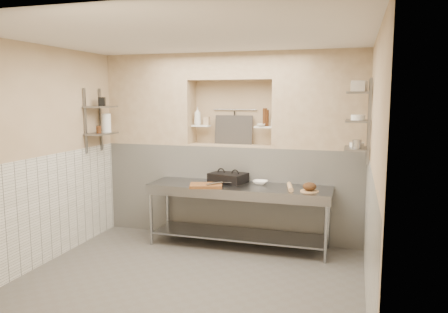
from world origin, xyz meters
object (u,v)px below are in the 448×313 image
at_px(rolling_pin, 290,187).
at_px(cutting_board, 206,186).
at_px(bread_loaf, 310,186).
at_px(jug_left, 106,123).
at_px(panini_press, 228,178).
at_px(bottle_soap, 198,116).
at_px(prep_table, 238,203).
at_px(bowl_alcove, 261,125).
at_px(mixing_bowl, 260,182).

bearing_deg(rolling_pin, cutting_board, -171.11).
relative_size(bread_loaf, jug_left, 0.65).
xyz_separation_m(cutting_board, jug_left, (-1.69, 0.22, 0.83)).
xyz_separation_m(panini_press, jug_left, (-1.89, -0.19, 0.78)).
height_order(rolling_pin, bottle_soap, bottle_soap).
bearing_deg(bread_loaf, jug_left, 178.01).
bearing_deg(cutting_board, prep_table, 27.31).
bearing_deg(jug_left, bowl_alcove, 12.31).
bearing_deg(bottle_soap, cutting_board, -62.34).
height_order(cutting_board, bowl_alcove, bowl_alcove).
relative_size(mixing_bowl, bowl_alcove, 1.69).
xyz_separation_m(panini_press, bowl_alcove, (0.42, 0.32, 0.76)).
distance_m(prep_table, rolling_pin, 0.79).
bearing_deg(rolling_pin, jug_left, 179.16).
xyz_separation_m(bread_loaf, bowl_alcove, (-0.79, 0.61, 0.76)).
bearing_deg(bowl_alcove, panini_press, -142.84).
height_order(mixing_bowl, bowl_alcove, bowl_alcove).
height_order(prep_table, bowl_alcove, bowl_alcove).
relative_size(prep_table, rolling_pin, 6.11).
bearing_deg(cutting_board, bowl_alcove, 49.41).
bearing_deg(panini_press, bread_loaf, 0.76).
height_order(bowl_alcove, jug_left, jug_left).
bearing_deg(mixing_bowl, rolling_pin, -26.22).
bearing_deg(jug_left, rolling_pin, -0.84).
relative_size(mixing_bowl, bread_loaf, 1.18).
height_order(prep_table, bottle_soap, bottle_soap).
xyz_separation_m(panini_press, rolling_pin, (0.94, -0.23, -0.04)).
height_order(bottle_soap, jug_left, bottle_soap).
height_order(prep_table, bread_loaf, bread_loaf).
relative_size(cutting_board, bowl_alcove, 3.52).
bearing_deg(bowl_alcove, mixing_bowl, -78.61).
distance_m(panini_press, mixing_bowl, 0.48).
bearing_deg(prep_table, rolling_pin, -2.65).
height_order(cutting_board, rolling_pin, rolling_pin).
xyz_separation_m(prep_table, mixing_bowl, (0.27, 0.19, 0.28)).
relative_size(cutting_board, mixing_bowl, 2.07).
bearing_deg(prep_table, mixing_bowl, 35.49).
relative_size(cutting_board, bread_loaf, 2.45).
height_order(bottle_soap, bowl_alcove, bottle_soap).
xyz_separation_m(prep_table, bottle_soap, (-0.81, 0.55, 1.21)).
xyz_separation_m(bottle_soap, jug_left, (-1.29, -0.54, -0.10)).
bearing_deg(bowl_alcove, cutting_board, -130.59).
relative_size(mixing_bowl, bottle_soap, 0.77).
bearing_deg(prep_table, bottle_soap, 145.99).
bearing_deg(bowl_alcove, prep_table, -112.11).
bearing_deg(cutting_board, panini_press, 63.56).
bearing_deg(mixing_bowl, prep_table, -144.51).
xyz_separation_m(cutting_board, bowl_alcove, (0.62, 0.72, 0.81)).
bearing_deg(bottle_soap, bowl_alcove, -2.05).
distance_m(panini_press, jug_left, 2.05).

